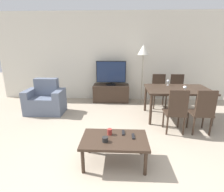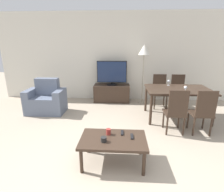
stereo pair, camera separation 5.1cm
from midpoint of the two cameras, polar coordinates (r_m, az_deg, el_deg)
name	(u,v)px [view 2 (the right image)]	position (r m, az deg, el deg)	size (l,w,h in m)	color
ground_plane	(96,186)	(2.54, -4.46, -27.16)	(18.00, 18.00, 0.00)	tan
wall_back	(113,57)	(5.62, 0.55, 12.51)	(7.26, 0.06, 2.70)	silver
armchair	(46,100)	(4.91, -20.42, -1.37)	(0.96, 0.60, 0.89)	slate
tv_stand	(112,93)	(5.51, 0.20, 0.95)	(1.10, 0.47, 0.53)	#38281E
tv	(112,73)	(5.37, 0.21, 7.46)	(0.91, 0.32, 0.74)	black
coffee_table	(113,141)	(2.68, 0.97, -14.59)	(0.98, 0.60, 0.41)	#38281E
dining_table	(178,92)	(4.43, 21.02, 1.31)	(1.48, 0.98, 0.74)	#38281E
dining_chair_near	(176,110)	(3.67, 20.50, -4.36)	(0.40, 0.40, 0.93)	#38281E
dining_chair_far	(178,90)	(5.29, 21.01, 1.84)	(0.40, 0.40, 0.93)	#38281E
dining_chair_near_right	(203,111)	(3.86, 27.88, -4.29)	(0.40, 0.40, 0.93)	#38281E
dining_chair_far_left	(160,90)	(5.16, 15.52, 1.99)	(0.40, 0.40, 0.93)	#38281E
floor_lamp	(144,53)	(5.26, 10.71, 13.69)	(0.33, 0.33, 1.74)	gray
remote_primary	(132,136)	(2.70, 7.08, -12.98)	(0.04, 0.15, 0.02)	black
remote_secondary	(122,133)	(2.79, 3.87, -11.87)	(0.04, 0.15, 0.02)	black
cup_white_near	(104,139)	(2.56, -2.15, -13.97)	(0.09, 0.09, 0.07)	black
cup_colored_far	(108,132)	(2.74, -0.62, -11.59)	(0.07, 0.07, 0.09)	maroon
wine_glass_left	(186,88)	(4.08, 23.20, 2.40)	(0.07, 0.07, 0.15)	silver
wine_glass_center	(169,81)	(4.65, 18.33, 4.52)	(0.07, 0.07, 0.15)	silver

